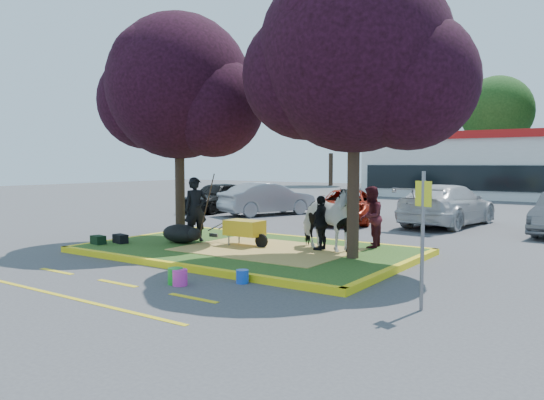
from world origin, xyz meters
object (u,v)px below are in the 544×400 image
Objects in this scene: bucket_pink at (180,277)px; bucket_blue at (242,277)px; car_silver at (268,199)px; handler at (196,209)px; calf at (180,234)px; bucket_green at (175,276)px; sign_post at (423,226)px; cow at (325,219)px; car_black at (217,197)px; wheelbarrow at (245,228)px.

bucket_blue is at bearing 43.60° from bucket_pink.
bucket_pink is at bearing 140.51° from car_silver.
calf is at bearing -165.90° from handler.
handler reaches higher than bucket_green.
handler reaches higher than bucket_pink.
sign_post is at bearing 1.63° from bucket_blue.
bucket_green is 1.20× the size of bucket_blue.
calf is 4.50m from bucket_pink.
calf is at bearing 133.09° from bucket_green.
car_black is at bearing 68.59° from cow.
bucket_pink is 1.20m from bucket_blue.
calf is at bearing -173.81° from sign_post.
car_silver is (-3.42, 9.06, 0.32)m from calf.
calf is 3.82× the size of bucket_pink.
bucket_pink reaches higher than bucket_blue.
cow is at bearing 30.97° from calf.
cow reaches higher than car_black.
wheelbarrow is at bearing -49.48° from car_black.
calf is 4.67m from bucket_blue.
wheelbarrow reaches higher than bucket_blue.
calf is at bearing 133.09° from car_silver.
cow is 6.20× the size of bucket_pink.
cow is at bearing 91.82° from bucket_blue.
bucket_pink is (0.15, -0.03, -0.00)m from bucket_green.
sign_post is 8.39× the size of bucket_blue.
bucket_blue is (3.87, -2.87, -0.92)m from handler.
bucket_green is (2.85, -3.67, -0.89)m from handler.
cow is 4.47m from bucket_green.
handler is 5.67× the size of bucket_green.
car_black is at bearing 140.28° from calf.
handler is at bearing -56.27° from car_black.
car_silver is (2.88, 0.14, 0.01)m from car_black.
wheelbarrow is (-2.11, -0.54, -0.34)m from cow.
calf is (-3.89, -1.11, -0.55)m from cow.
bucket_green is at bearing 168.68° from bucket_pink.
bucket_blue is at bearing 38.02° from bucket_green.
handler is 5.81× the size of bucket_pink.
bucket_green is at bearing 140.02° from car_silver.
car_black reaches higher than wheelbarrow.
handler reaches higher than calf.
bucket_pink is at bearing -111.40° from handler.
calf is 0.66× the size of handler.
bucket_green is at bearing -31.85° from calf.
car_black is (-10.30, 11.31, 0.59)m from bucket_blue.
wheelbarrow is 6.45m from sign_post.
cow is at bearing 78.06° from bucket_green.
cow reaches higher than car_silver.
bucket_green is (-0.91, -4.30, -0.80)m from cow.
sign_post is (5.74, -2.87, 0.73)m from wheelbarrow.
car_black is 2.88m from car_silver.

